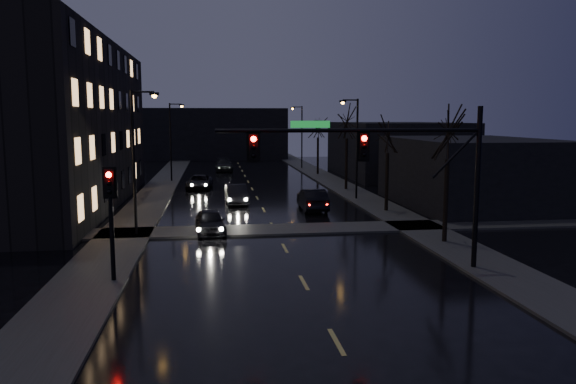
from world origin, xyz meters
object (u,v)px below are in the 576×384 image
object	(u,v)px
oncoming_car_b	(236,194)
lead_car	(312,199)
oncoming_car_a	(210,221)
oncoming_car_c	(199,182)
oncoming_car_d	(224,165)

from	to	relation	value
oncoming_car_b	lead_car	xyz separation A→B (m)	(5.22, -3.73, 0.05)
oncoming_car_b	lead_car	bearing A→B (deg)	-38.39
oncoming_car_a	oncoming_car_b	size ratio (longest dim) A/B	0.91
oncoming_car_c	lead_car	xyz separation A→B (m)	(8.24, -13.14, 0.12)
oncoming_car_b	oncoming_car_d	world-z (taller)	oncoming_car_d
oncoming_car_b	lead_car	distance (m)	6.41
oncoming_car_c	lead_car	bearing A→B (deg)	-53.34
lead_car	oncoming_car_b	bearing A→B (deg)	-35.17
oncoming_car_a	lead_car	world-z (taller)	lead_car
oncoming_car_c	oncoming_car_b	bearing A→B (deg)	-67.62
oncoming_car_b	oncoming_car_d	xyz separation A→B (m)	(-0.43, 27.04, 0.04)
oncoming_car_a	oncoming_car_d	world-z (taller)	oncoming_car_d
oncoming_car_c	oncoming_car_d	bearing A→B (deg)	86.21
oncoming_car_d	lead_car	world-z (taller)	lead_car
oncoming_car_c	lead_car	world-z (taller)	lead_car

